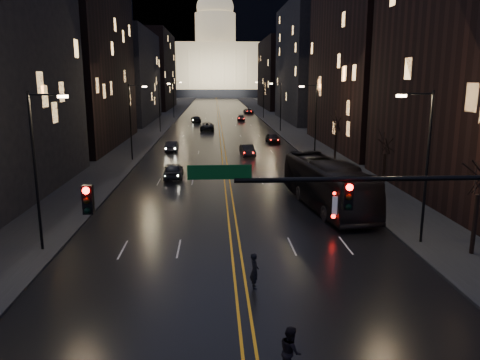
{
  "coord_description": "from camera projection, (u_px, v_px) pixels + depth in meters",
  "views": [
    {
      "loc": [
        -1.16,
        -15.71,
        9.64
      ],
      "look_at": [
        0.32,
        11.3,
        3.75
      ],
      "focal_mm": 35.0,
      "sensor_mm": 36.0,
      "label": 1
    }
  ],
  "objects": [
    {
      "name": "streetlamp_left_mid",
      "position": [
        132.0,
        118.0,
        54.8
      ],
      "size": [
        2.13,
        0.25,
        9.0
      ],
      "color": "black",
      "rests_on": "ground"
    },
    {
      "name": "tree_right_near",
      "position": [
        480.0,
        176.0,
        24.97
      ],
      "size": [
        2.4,
        2.4,
        6.65
      ],
      "color": "black",
      "rests_on": "ground"
    },
    {
      "name": "sidewalk_right",
      "position": [
        263.0,
        110.0,
        145.0
      ],
      "size": [
        8.0,
        320.0,
        0.16
      ],
      "primitive_type": "cube",
      "color": "black",
      "rests_on": "ground"
    },
    {
      "name": "oncoming_car_a",
      "position": [
        173.0,
        170.0,
        45.97
      ],
      "size": [
        1.94,
        4.61,
        1.56
      ],
      "primitive_type": "imported",
      "rotation": [
        0.0,
        0.0,
        3.17
      ],
      "color": "black",
      "rests_on": "ground"
    },
    {
      "name": "building_right_mid",
      "position": [
        312.0,
        63.0,
        105.55
      ],
      "size": [
        12.0,
        34.0,
        26.0
      ],
      "primitive_type": "cube",
      "color": "black",
      "rests_on": "ground"
    },
    {
      "name": "streetlamp_right_mid",
      "position": [
        314.0,
        117.0,
        55.96
      ],
      "size": [
        2.13,
        0.25,
        9.0
      ],
      "color": "black",
      "rests_on": "ground"
    },
    {
      "name": "tree_right_far",
      "position": [
        336.0,
        123.0,
        54.24
      ],
      "size": [
        2.4,
        2.4,
        6.65
      ],
      "color": "black",
      "rests_on": "ground"
    },
    {
      "name": "building_left_mid",
      "position": [
        73.0,
        47.0,
        66.02
      ],
      "size": [
        12.0,
        30.0,
        28.0
      ],
      "primitive_type": "cube",
      "color": "black",
      "rests_on": "ground"
    },
    {
      "name": "streetlamp_right_far",
      "position": [
        280.0,
        104.0,
        85.23
      ],
      "size": [
        2.13,
        0.25,
        9.0
      ],
      "color": "black",
      "rests_on": "ground"
    },
    {
      "name": "oncoming_car_c",
      "position": [
        207.0,
        126.0,
        88.12
      ],
      "size": [
        2.57,
        5.57,
        1.55
      ],
      "primitive_type": "imported",
      "rotation": [
        0.0,
        0.0,
        3.14
      ],
      "color": "black",
      "rests_on": "ground"
    },
    {
      "name": "receding_car_b",
      "position": [
        273.0,
        138.0,
        71.07
      ],
      "size": [
        2.01,
        4.47,
        1.49
      ],
      "primitive_type": "imported",
      "rotation": [
        0.0,
        0.0,
        0.06
      ],
      "color": "black",
      "rests_on": "ground"
    },
    {
      "name": "streetlamp_right_dist",
      "position": [
        263.0,
        97.0,
        114.5
      ],
      "size": [
        2.13,
        0.25,
        9.0
      ],
      "color": "black",
      "rests_on": "ground"
    },
    {
      "name": "building_left_far",
      "position": [
        125.0,
        77.0,
        103.94
      ],
      "size": [
        12.0,
        34.0,
        20.0
      ],
      "primitive_type": "cube",
      "color": "black",
      "rests_on": "ground"
    },
    {
      "name": "streetlamp_right_near",
      "position": [
        424.0,
        160.0,
        26.69
      ],
      "size": [
        2.13,
        0.25,
        9.0
      ],
      "color": "black",
      "rests_on": "ground"
    },
    {
      "name": "capitol",
      "position": [
        216.0,
        64.0,
        257.69
      ],
      "size": [
        90.0,
        50.0,
        58.5
      ],
      "color": "black",
      "rests_on": "ground"
    },
    {
      "name": "pedestrian_b",
      "position": [
        291.0,
        351.0,
        15.37
      ],
      "size": [
        0.57,
        0.9,
        1.74
      ],
      "primitive_type": "imported",
      "rotation": [
        0.0,
        0.0,
        1.69
      ],
      "color": "black",
      "rests_on": "ground"
    },
    {
      "name": "oncoming_car_d",
      "position": [
        196.0,
        119.0,
        104.4
      ],
      "size": [
        2.56,
        5.09,
        1.42
      ],
      "primitive_type": "imported",
      "rotation": [
        0.0,
        0.0,
        3.26
      ],
      "color": "black",
      "rests_on": "ground"
    },
    {
      "name": "receding_car_c",
      "position": [
        241.0,
        118.0,
        108.13
      ],
      "size": [
        2.03,
        4.49,
        1.28
      ],
      "primitive_type": "imported",
      "rotation": [
        0.0,
        0.0,
        -0.06
      ],
      "color": "black",
      "rests_on": "ground"
    },
    {
      "name": "sidewalk_left",
      "position": [
        172.0,
        110.0,
        143.5
      ],
      "size": [
        8.0,
        320.0,
        0.16
      ],
      "primitive_type": "cube",
      "color": "black",
      "rests_on": "ground"
    },
    {
      "name": "streetlamp_left_far",
      "position": [
        160.0,
        104.0,
        84.07
      ],
      "size": [
        2.13,
        0.25,
        9.0
      ],
      "color": "black",
      "rests_on": "ground"
    },
    {
      "name": "ground",
      "position": [
        248.0,
        342.0,
        17.44
      ],
      "size": [
        900.0,
        900.0,
        0.0
      ],
      "primitive_type": "plane",
      "color": "black",
      "rests_on": "ground"
    },
    {
      "name": "traffic_signal",
      "position": [
        413.0,
        208.0,
        16.66
      ],
      "size": [
        17.29,
        0.45,
        7.0
      ],
      "color": "black",
      "rests_on": "ground"
    },
    {
      "name": "receding_car_a",
      "position": [
        247.0,
        150.0,
        59.14
      ],
      "size": [
        1.9,
        4.46,
        1.43
      ],
      "primitive_type": "imported",
      "rotation": [
        0.0,
        0.0,
        0.09
      ],
      "color": "black",
      "rests_on": "ground"
    },
    {
      "name": "building_left_dist",
      "position": [
        152.0,
        71.0,
        150.35
      ],
      "size": [
        12.0,
        40.0,
        24.0
      ],
      "primitive_type": "cube",
      "color": "black",
      "rests_on": "ground"
    },
    {
      "name": "road",
      "position": [
        218.0,
        110.0,
        144.27
      ],
      "size": [
        20.0,
        320.0,
        0.02
      ],
      "primitive_type": "cube",
      "color": "black",
      "rests_on": "ground"
    },
    {
      "name": "mountain_ridge",
      "position": [
        264.0,
        8.0,
        376.48
      ],
      "size": [
        520.0,
        60.0,
        130.0
      ],
      "primitive_type": "cube",
      "color": "black",
      "rests_on": "ground"
    },
    {
      "name": "streetlamp_left_dist",
      "position": [
        174.0,
        98.0,
        113.34
      ],
      "size": [
        2.13,
        0.25,
        9.0
      ],
      "color": "black",
      "rests_on": "ground"
    },
    {
      "name": "building_right_tall",
      "position": [
        377.0,
        8.0,
        63.3
      ],
      "size": [
        12.0,
        30.0,
        38.0
      ],
      "primitive_type": "cube",
      "color": "black",
      "rests_on": "ground"
    },
    {
      "name": "receding_car_d",
      "position": [
        249.0,
        111.0,
        130.41
      ],
      "size": [
        2.66,
        5.17,
        1.39
      ],
      "primitive_type": "imported",
      "rotation": [
        0.0,
        0.0,
        0.07
      ],
      "color": "black",
      "rests_on": "ground"
    },
    {
      "name": "bus",
      "position": [
        327.0,
        184.0,
        35.33
      ],
      "size": [
        4.64,
        13.3,
        3.63
      ],
      "primitive_type": "imported",
      "rotation": [
        0.0,
        0.0,
        0.12
      ],
      "color": "black",
      "rests_on": "ground"
    },
    {
      "name": "pedestrian_a",
      "position": [
        254.0,
        271.0,
        21.79
      ],
      "size": [
        0.47,
        0.67,
        1.72
      ],
      "primitive_type": "imported",
      "rotation": [
        0.0,
        0.0,
        1.67
      ],
      "color": "black",
      "rests_on": "ground"
    },
    {
      "name": "oncoming_car_b",
      "position": [
        172.0,
        146.0,
        62.79
      ],
      "size": [
        1.55,
        4.39,
        1.44
      ],
      "primitive_type": "imported",
      "rotation": [
        0.0,
        0.0,
        3.15
      ],
      "color": "black",
      "rests_on": "ground"
    },
    {
      "name": "tree_right_mid",
      "position": [
        386.0,
        142.0,
        38.63
      ],
      "size": [
        2.4,
        2.4,
        6.65
      ],
      "color": "black",
      "rests_on": "ground"
    },
    {
      "name": "streetlamp_left_near",
      "position": [
        38.0,
        164.0,
        25.53
      ],
      "size": [
        2.13,
        0.25,
        9.0
      ],
      "color": "black",
      "rests_on": "ground"
    },
    {
      "name": "center_line",
      "position": [
        218.0,
        110.0,
        144.26
      ],
      "size": [
        0.62,
        320.0,
        0.01
      ],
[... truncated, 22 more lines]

